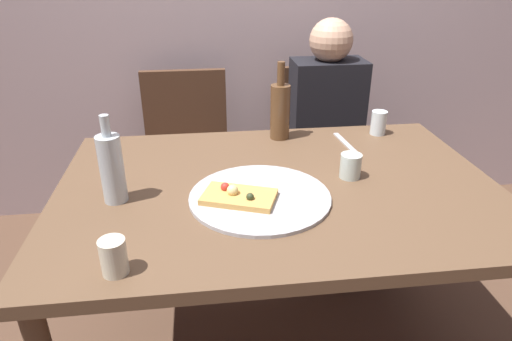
{
  "coord_description": "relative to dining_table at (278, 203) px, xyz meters",
  "views": [
    {
      "loc": [
        -0.24,
        -1.31,
        1.45
      ],
      "look_at": [
        -0.07,
        0.01,
        0.8
      ],
      "focal_mm": 31.52,
      "sensor_mm": 36.0,
      "label": 1
    }
  ],
  "objects": [
    {
      "name": "chair_right",
      "position": [
        0.39,
        0.9,
        -0.16
      ],
      "size": [
        0.44,
        0.44,
        0.9
      ],
      "rotation": [
        0.0,
        0.0,
        3.14
      ],
      "color": "#472D1E",
      "rests_on": "ground_plane"
    },
    {
      "name": "guest_in_sweater",
      "position": [
        0.39,
        0.75,
        -0.03
      ],
      "size": [
        0.36,
        0.56,
        1.17
      ],
      "rotation": [
        0.0,
        0.0,
        3.14
      ],
      "color": "black",
      "rests_on": "ground_plane"
    },
    {
      "name": "wine_glass",
      "position": [
        0.49,
        0.4,
        0.13
      ],
      "size": [
        0.06,
        0.06,
        0.1
      ],
      "primitive_type": "cylinder",
      "color": "silver",
      "rests_on": "dining_table"
    },
    {
      "name": "dining_table",
      "position": [
        0.0,
        0.0,
        0.0
      ],
      "size": [
        1.46,
        1.0,
        0.75
      ],
      "color": "brown",
      "rests_on": "ground_plane"
    },
    {
      "name": "pizza_slice_last",
      "position": [
        -0.14,
        -0.11,
        0.1
      ],
      "size": [
        0.25,
        0.2,
        0.05
      ],
      "color": "tan",
      "rests_on": "pizza_tray"
    },
    {
      "name": "beer_bottle",
      "position": [
        0.07,
        0.41,
        0.2
      ],
      "size": [
        0.08,
        0.08,
        0.31
      ],
      "color": "brown",
      "rests_on": "dining_table"
    },
    {
      "name": "pizza_tray",
      "position": [
        -0.07,
        -0.09,
        0.08
      ],
      "size": [
        0.44,
        0.44,
        0.01
      ],
      "primitive_type": "cylinder",
      "color": "#ADADB2",
      "rests_on": "dining_table"
    },
    {
      "name": "tumbler_far",
      "position": [
        0.25,
        0.02,
        0.12
      ],
      "size": [
        0.07,
        0.07,
        0.08
      ],
      "primitive_type": "cylinder",
      "color": "#B7C6BC",
      "rests_on": "dining_table"
    },
    {
      "name": "table_knife",
      "position": [
        0.33,
        0.31,
        0.08
      ],
      "size": [
        0.04,
        0.22,
        0.01
      ],
      "primitive_type": "cube",
      "rotation": [
        0.0,
        0.0,
        4.8
      ],
      "color": "#B7B7BC",
      "rests_on": "dining_table"
    },
    {
      "name": "wine_bottle",
      "position": [
        -0.52,
        -0.05,
        0.19
      ],
      "size": [
        0.07,
        0.07,
        0.28
      ],
      "color": "#B2BCC1",
      "rests_on": "dining_table"
    },
    {
      "name": "chair_left",
      "position": [
        -0.33,
        0.9,
        -0.16
      ],
      "size": [
        0.44,
        0.44,
        0.9
      ],
      "rotation": [
        0.0,
        0.0,
        3.14
      ],
      "color": "#472D1E",
      "rests_on": "ground_plane"
    },
    {
      "name": "tumbler_near",
      "position": [
        -0.47,
        -0.41,
        0.12
      ],
      "size": [
        0.06,
        0.06,
        0.09
      ],
      "primitive_type": "cylinder",
      "color": "beige",
      "rests_on": "dining_table"
    }
  ]
}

